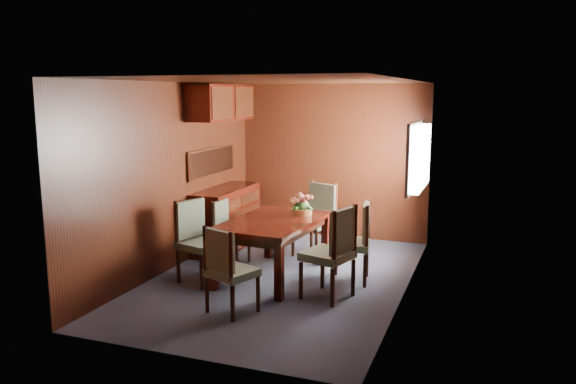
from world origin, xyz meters
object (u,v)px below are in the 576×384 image
at_px(chair_right_near, 334,248).
at_px(chair_head, 227,266).
at_px(sideboard, 226,218).
at_px(chair_left_near, 197,236).
at_px(dining_table, 273,228).
at_px(flower_centerpiece, 302,204).

relative_size(chair_right_near, chair_head, 1.13).
distance_m(sideboard, chair_head, 2.52).
relative_size(chair_left_near, chair_right_near, 0.95).
xyz_separation_m(sideboard, chair_head, (1.12, -2.25, 0.07)).
bearing_deg(chair_right_near, chair_left_near, 105.44).
height_order(sideboard, chair_right_near, chair_right_near).
xyz_separation_m(dining_table, chair_right_near, (0.91, -0.48, -0.04)).
height_order(sideboard, dining_table, sideboard).
relative_size(chair_left_near, flower_centerpiece, 3.54).
height_order(sideboard, chair_head, chair_head).
bearing_deg(flower_centerpiece, dining_table, -121.42).
distance_m(chair_right_near, flower_centerpiece, 1.14).
bearing_deg(chair_right_near, chair_head, 148.03).
bearing_deg(sideboard, chair_left_near, -77.64).
bearing_deg(chair_head, dining_table, 110.91).
xyz_separation_m(sideboard, chair_right_near, (2.03, -1.45, 0.14)).
bearing_deg(flower_centerpiece, chair_left_near, -141.36).
bearing_deg(dining_table, chair_head, -85.54).
relative_size(dining_table, chair_right_near, 1.54).
bearing_deg(dining_table, flower_centerpiece, 62.95).
bearing_deg(chair_left_near, chair_head, 60.96).
bearing_deg(chair_left_near, dining_table, 135.67).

